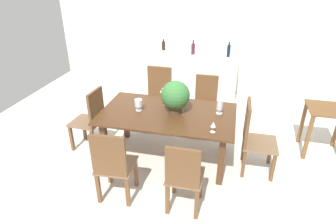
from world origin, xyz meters
name	(u,v)px	position (x,y,z in m)	size (l,w,h in m)	color
ground_plane	(171,149)	(0.00, 0.00, 0.00)	(7.04, 7.04, 0.00)	silver
back_wall	(198,32)	(0.00, 2.60, 1.30)	(6.40, 0.10, 2.60)	silver
dining_table	(168,120)	(0.00, -0.22, 0.64)	(1.87, 1.09, 0.75)	#4C2D19
chair_far_left	(158,94)	(-0.41, 0.79, 0.56)	(0.49, 0.50, 1.03)	brown
chair_near_left	(113,164)	(-0.41, -1.21, 0.53)	(0.46, 0.47, 0.97)	brown
chair_foot_end	(253,135)	(1.17, -0.22, 0.56)	(0.45, 0.48, 1.02)	brown
chair_far_right	(205,101)	(0.42, 0.77, 0.52)	(0.41, 0.43, 0.96)	brown
chair_head_end	(92,117)	(-1.18, -0.23, 0.54)	(0.47, 0.45, 0.99)	brown
chair_near_right	(184,176)	(0.42, -1.20, 0.51)	(0.41, 0.43, 0.93)	brown
flower_centerpiece	(175,96)	(0.10, -0.16, 0.99)	(0.40, 0.40, 0.45)	#4C3828
crystal_vase_left	(138,104)	(-0.41, -0.24, 0.86)	(0.11, 0.11, 0.17)	silver
crystal_vase_center_near	(220,105)	(0.70, -0.07, 0.87)	(0.09, 0.09, 0.21)	silver
crystal_vase_right	(165,94)	(-0.13, 0.14, 0.87)	(0.09, 0.09, 0.20)	silver
wine_glass	(213,125)	(0.66, -0.59, 0.85)	(0.07, 0.07, 0.14)	silver
kitchen_counter	(196,76)	(0.07, 2.02, 0.50)	(1.69, 0.62, 0.99)	silver
wine_bottle_dark	(164,46)	(-0.64, 2.11, 1.09)	(0.07, 0.07, 0.23)	black
wine_bottle_green	(193,49)	(0.01, 1.93, 1.11)	(0.07, 0.07, 0.28)	#511E28
wine_bottle_clear	(229,51)	(0.70, 1.90, 1.12)	(0.06, 0.06, 0.29)	#0F1E38
side_table	(327,120)	(2.24, 0.45, 0.56)	(0.59, 0.55, 0.75)	brown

